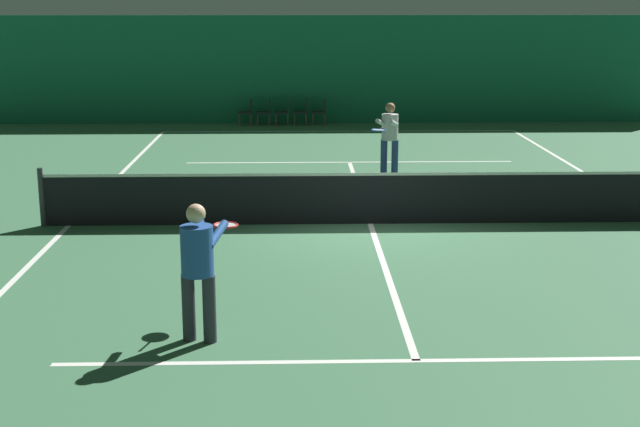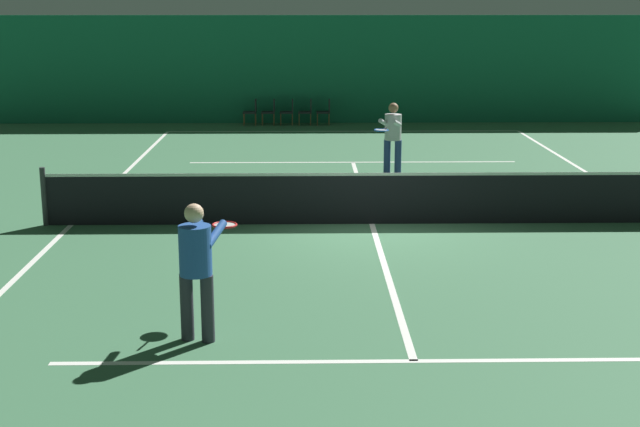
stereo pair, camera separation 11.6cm
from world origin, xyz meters
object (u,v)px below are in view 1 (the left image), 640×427
Objects in this scene: player_near at (199,261)px; courtside_chair_2 at (284,110)px; tennis_net at (371,197)px; courtside_chair_1 at (266,110)px; courtside_chair_0 at (247,110)px; courtside_chair_4 at (321,110)px; player_far at (389,133)px; courtside_chair_3 at (303,110)px.

courtside_chair_2 is (0.78, 19.10, -0.50)m from player_near.
tennis_net is at bearing -8.68° from player_near.
courtside_chair_1 is (0.17, 19.10, -0.50)m from player_near.
courtside_chair_1 is at bearing 99.88° from tennis_net.
tennis_net is 13.54m from courtside_chair_2.
courtside_chair_0 is 2.42m from courtside_chair_4.
player_far is 9.13m from courtside_chair_2.
courtside_chair_4 is (1.81, 0.00, 0.00)m from courtside_chair_1.
courtside_chair_0 is 1.00× the size of courtside_chair_2.
player_near reaches higher than courtside_chair_3.
player_far is at bearing 12.55° from courtside_chair_3.
courtside_chair_0 and courtside_chair_1 have the same top height.
courtside_chair_4 is (2.42, 0.00, 0.00)m from courtside_chair_0.
courtside_chair_4 is at bearing 90.00° from courtside_chair_0.
courtside_chair_0 is at bearing 16.50° from player_near.
courtside_chair_1 is (0.60, 0.00, 0.00)m from courtside_chair_0.
courtside_chair_4 is at bearing -150.44° from player_far.
player_far is at bearing -2.63° from player_near.
courtside_chair_2 is 1.00× the size of courtside_chair_3.
courtside_chair_1 and courtside_chair_3 have the same top height.
player_far is 9.32m from courtside_chair_1.
courtside_chair_1 is at bearing 14.68° from player_near.
player_near is 2.01× the size of courtside_chair_0.
courtside_chair_3 is 1.00× the size of courtside_chair_4.
courtside_chair_1 is (-2.34, 13.42, -0.03)m from tennis_net.
courtside_chair_2 is at bearing 12.87° from player_near.
tennis_net is 6.22m from player_near.
courtside_chair_4 is at bearing 9.27° from player_near.
tennis_net is 13.74m from courtside_chair_0.
player_far reaches higher than courtside_chair_2.
courtside_chair_4 is at bearing 92.25° from tennis_net.
player_near is 2.01× the size of courtside_chair_1.
tennis_net is 14.29× the size of courtside_chair_2.
courtside_chair_3 is at bearing -146.62° from player_far.
courtside_chair_0 is (-2.94, 13.42, -0.03)m from tennis_net.
courtside_chair_1 is (-3.16, 8.75, -0.50)m from player_far.
courtside_chair_2 is at bearing 90.00° from courtside_chair_0.
tennis_net is 14.29× the size of courtside_chair_0.
courtside_chair_3 is 0.60m from courtside_chair_4.
courtside_chair_2 is (-1.74, 13.42, -0.03)m from tennis_net.
courtside_chair_4 is at bearing 90.00° from courtside_chair_3.
courtside_chair_4 is (-0.53, 13.42, -0.03)m from tennis_net.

